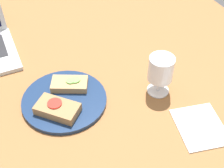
{
  "coord_description": "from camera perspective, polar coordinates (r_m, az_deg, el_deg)",
  "views": [
    {
      "loc": [
        -19.59,
        -64.47,
        70.04
      ],
      "look_at": [
        6.74,
        -6.04,
        8.0
      ],
      "focal_mm": 50.0,
      "sensor_mm": 36.0,
      "label": 1
    }
  ],
  "objects": [
    {
      "name": "wooden_table",
      "position": [
        0.96,
        -5.15,
        -1.65
      ],
      "size": [
        140.0,
        140.0,
        3.0
      ],
      "primitive_type": "cube",
      "color": "brown",
      "rests_on": "ground"
    },
    {
      "name": "sandwich_with_tomato",
      "position": [
        0.87,
        -9.96,
        -4.46
      ],
      "size": [
        12.97,
        13.03,
        2.99
      ],
      "color": "#937047",
      "rests_on": "plate"
    },
    {
      "name": "wine_glass",
      "position": [
        0.9,
        8.9,
        2.47
      ],
      "size": [
        7.29,
        7.29,
        12.63
      ],
      "color": "white",
      "rests_on": "wooden_table"
    },
    {
      "name": "plate",
      "position": [
        0.92,
        -8.69,
        -2.93
      ],
      "size": [
        24.63,
        24.63,
        1.23
      ],
      "primitive_type": "cylinder",
      "color": "navy",
      "rests_on": "wooden_table"
    },
    {
      "name": "napkin",
      "position": [
        0.88,
        15.81,
        -7.5
      ],
      "size": [
        15.03,
        16.81,
        0.4
      ],
      "primitive_type": "cube",
      "rotation": [
        0.0,
        0.0,
        -0.2
      ],
      "color": "white",
      "rests_on": "wooden_table"
    },
    {
      "name": "sandwich_with_cucumber",
      "position": [
        0.94,
        -7.74,
        0.02
      ],
      "size": [
        12.23,
        10.01,
        2.47
      ],
      "color": "#A88456",
      "rests_on": "plate"
    }
  ]
}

